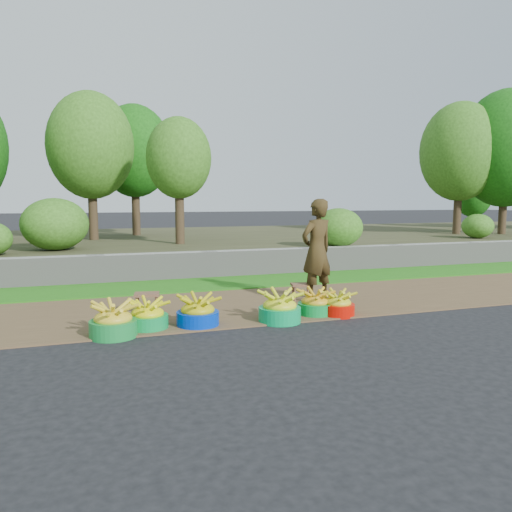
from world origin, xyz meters
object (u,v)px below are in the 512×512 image
object	(u,v)px
basin_d	(280,308)
vendor_woman	(317,250)
basin_c	(198,312)
basin_a	(113,321)
stool_left	(147,297)
basin_f	(338,305)
basin_e	(315,304)
stool_right	(301,287)
basin_b	(148,316)

from	to	relation	value
basin_d	vendor_woman	bearing A→B (deg)	44.55
basin_c	basin_d	size ratio (longest dim) A/B	0.96
basin_a	stool_left	size ratio (longest dim) A/B	1.47
basin_f	vendor_woman	bearing A→B (deg)	82.28
basin_a	stool_left	world-z (taller)	basin_a
basin_c	basin_f	xyz separation A→B (m)	(1.96, -0.06, -0.02)
basin_f	basin_a	bearing A→B (deg)	-178.23
basin_a	basin_d	bearing A→B (deg)	0.58
stool_left	basin_a	bearing A→B (deg)	-117.51
basin_d	vendor_woman	size ratio (longest dim) A/B	0.35
basin_f	basin_c	bearing A→B (deg)	178.17
basin_c	basin_e	world-z (taller)	basin_c
basin_a	basin_d	size ratio (longest dim) A/B	0.99
stool_right	vendor_woman	bearing A→B (deg)	-18.56
basin_b	basin_d	size ratio (longest dim) A/B	0.91
basin_f	vendor_woman	xyz separation A→B (m)	(0.13, 0.93, 0.66)
basin_c	stool_left	xyz separation A→B (m)	(-0.54, 0.82, 0.08)
basin_a	basin_d	xyz separation A→B (m)	(2.11, 0.02, 0.00)
basin_a	basin_b	world-z (taller)	basin_a
basin_c	stool_left	bearing A→B (deg)	123.25
stool_left	vendor_woman	world-z (taller)	vendor_woman
basin_a	basin_c	size ratio (longest dim) A/B	1.03
basin_c	basin_e	bearing A→B (deg)	2.15
stool_left	basin_d	bearing A→B (deg)	-30.71
basin_f	vendor_woman	size ratio (longest dim) A/B	0.29
basin_e	basin_f	bearing A→B (deg)	-24.05
basin_f	basin_b	bearing A→B (deg)	177.29
basin_f	basin_e	bearing A→B (deg)	155.95
basin_a	stool_right	distance (m)	3.11
stool_left	vendor_woman	bearing A→B (deg)	1.14
basin_c	basin_f	size ratio (longest dim) A/B	1.15
basin_a	vendor_woman	distance (m)	3.35
basin_b	basin_c	bearing A→B (deg)	-5.46
basin_f	stool_right	bearing A→B (deg)	95.38
basin_d	basin_f	size ratio (longest dim) A/B	1.19
stool_left	stool_right	distance (m)	2.40
basin_b	stool_right	world-z (taller)	basin_b
basin_e	basin_f	xyz separation A→B (m)	(0.28, -0.13, -0.01)
basin_a	basin_d	distance (m)	2.11
basin_c	basin_e	distance (m)	1.68
basin_d	basin_f	bearing A→B (deg)	4.56
basin_a	stool_right	size ratio (longest dim) A/B	1.54
basin_c	stool_left	world-z (taller)	basin_c
basin_f	stool_left	size ratio (longest dim) A/B	1.24
basin_a	basin_f	xyz separation A→B (m)	(3.00, 0.09, -0.03)
basin_b	vendor_woman	distance (m)	2.90
basin_f	stool_right	xyz separation A→B (m)	(-0.09, 1.01, 0.08)
vendor_woman	basin_f	bearing A→B (deg)	65.13
basin_e	basin_f	world-z (taller)	basin_e
basin_a	basin_e	world-z (taller)	basin_a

